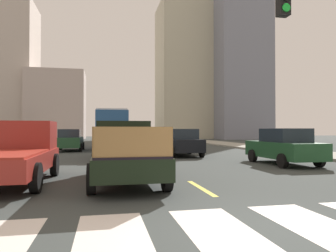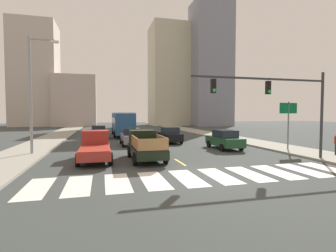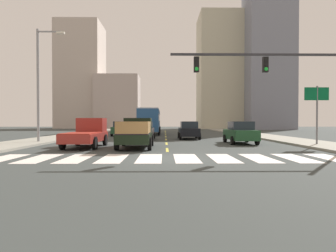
{
  "view_description": "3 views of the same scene",
  "coord_description": "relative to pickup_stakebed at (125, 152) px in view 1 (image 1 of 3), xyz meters",
  "views": [
    {
      "loc": [
        -2.71,
        -4.4,
        1.64
      ],
      "look_at": [
        0.39,
        10.46,
        1.85
      ],
      "focal_mm": 33.09,
      "sensor_mm": 36.0,
      "label": 1
    },
    {
      "loc": [
        -4.97,
        -11.87,
        3.2
      ],
      "look_at": [
        0.94,
        10.73,
        2.05
      ],
      "focal_mm": 27.29,
      "sensor_mm": 36.0,
      "label": 2
    },
    {
      "loc": [
        -0.18,
        -13.59,
        1.73
      ],
      "look_at": [
        0.12,
        9.62,
        1.36
      ],
      "focal_mm": 31.12,
      "sensor_mm": 36.0,
      "label": 3
    }
  ],
  "objects": [
    {
      "name": "lane_dash_4",
      "position": [
        2.03,
        18.28,
        -0.93
      ],
      "size": [
        0.16,
        2.4,
        0.01
      ],
      "primitive_type": "cube",
      "color": "#DECF49",
      "rests_on": "ground"
    },
    {
      "name": "city_bus",
      "position": [
        -0.04,
        19.1,
        1.02
      ],
      "size": [
        2.72,
        10.8,
        3.32
      ],
      "rotation": [
        0.0,
        0.0,
        0.03
      ],
      "color": "#255189",
      "rests_on": "ground"
    },
    {
      "name": "sedan_near_left",
      "position": [
        7.78,
        3.26,
        -0.08
      ],
      "size": [
        2.02,
        4.4,
        1.72
      ],
      "rotation": [
        0.0,
        0.0,
        0.01
      ],
      "color": "#1E4C2A",
      "rests_on": "ground"
    },
    {
      "name": "sedan_far",
      "position": [
        4.25,
        9.16,
        -0.08
      ],
      "size": [
        2.02,
        4.4,
        1.72
      ],
      "rotation": [
        0.0,
        0.0,
        0.03
      ],
      "color": "black",
      "rests_on": "ground"
    },
    {
      "name": "crosswalk_stripe_5",
      "position": [
        2.88,
        -5.72,
        -0.93
      ],
      "size": [
        1.13,
        3.45,
        0.01
      ],
      "primitive_type": "cube",
      "color": "silver",
      "rests_on": "ground"
    },
    {
      "name": "lane_dash_0",
      "position": [
        2.03,
        -1.72,
        -0.93
      ],
      "size": [
        0.16,
        2.4,
        0.01
      ],
      "primitive_type": "cube",
      "color": "#DECF49",
      "rests_on": "ground"
    },
    {
      "name": "lane_dash_2",
      "position": [
        2.03,
        8.28,
        -0.93
      ],
      "size": [
        0.16,
        2.4,
        0.01
      ],
      "primitive_type": "cube",
      "color": "#DECF49",
      "rests_on": "ground"
    },
    {
      "name": "pickup_stakebed",
      "position": [
        0.0,
        0.0,
        0.0
      ],
      "size": [
        2.18,
        5.2,
        1.96
      ],
      "rotation": [
        0.0,
        0.0,
        0.01
      ],
      "color": "black",
      "rests_on": "ground"
    },
    {
      "name": "pickup_dark",
      "position": [
        -3.38,
        0.54,
        -0.02
      ],
      "size": [
        2.18,
        5.2,
        1.96
      ],
      "rotation": [
        0.0,
        0.0,
        0.01
      ],
      "color": "maroon",
      "rests_on": "ground"
    },
    {
      "name": "lane_dash_3",
      "position": [
        2.03,
        13.28,
        -0.93
      ],
      "size": [
        0.16,
        2.4,
        0.01
      ],
      "primitive_type": "cube",
      "color": "#DECF49",
      "rests_on": "ground"
    },
    {
      "name": "ground_plane",
      "position": [
        2.03,
        -5.72,
        -0.94
      ],
      "size": [
        160.0,
        160.0,
        0.0
      ],
      "primitive_type": "plane",
      "color": "#373D3B"
    },
    {
      "name": "sedan_near_right",
      "position": [
        -0.07,
        8.1,
        -0.08
      ],
      "size": [
        2.02,
        4.4,
        1.72
      ],
      "rotation": [
        0.0,
        0.0,
        -0.03
      ],
      "color": "gray",
      "rests_on": "ground"
    },
    {
      "name": "lane_dash_6",
      "position": [
        2.03,
        28.28,
        -0.93
      ],
      "size": [
        0.16,
        2.4,
        0.01
      ],
      "primitive_type": "cube",
      "color": "#DECF49",
      "rests_on": "ground"
    },
    {
      "name": "lane_dash_5",
      "position": [
        2.03,
        23.28,
        -0.93
      ],
      "size": [
        0.16,
        2.4,
        0.01
      ],
      "primitive_type": "cube",
      "color": "#DECF49",
      "rests_on": "ground"
    },
    {
      "name": "sidewalk_right",
      "position": [
        12.98,
        12.28,
        -0.86
      ],
      "size": [
        3.78,
        110.0,
        0.15
      ],
      "primitive_type": "cube",
      "color": "gray",
      "rests_on": "ground"
    },
    {
      "name": "block_mid_right",
      "position": [
        15.41,
        50.16,
        12.47
      ],
      "size": [
        10.65,
        10.35,
        26.81
      ],
      "primitive_type": "cube",
      "color": "beige",
      "rests_on": "ground"
    },
    {
      "name": "crosswalk_stripe_3",
      "position": [
        -0.54,
        -5.72,
        -0.93
      ],
      "size": [
        1.13,
        3.45,
        0.01
      ],
      "primitive_type": "cube",
      "color": "silver",
      "rests_on": "ground"
    },
    {
      "name": "crosswalk_stripe_4",
      "position": [
        1.17,
        -5.72,
        -0.93
      ],
      "size": [
        1.13,
        3.45,
        0.01
      ],
      "primitive_type": "cube",
      "color": "silver",
      "rests_on": "ground"
    },
    {
      "name": "sedan_mid",
      "position": [
        -3.29,
        15.54,
        -0.08
      ],
      "size": [
        2.02,
        4.4,
        1.72
      ],
      "rotation": [
        0.0,
        0.0,
        0.04
      ],
      "color": "#1F482B",
      "rests_on": "ground"
    },
    {
      "name": "lane_dash_1",
      "position": [
        2.03,
        3.28,
        -0.93
      ],
      "size": [
        0.16,
        2.4,
        0.01
      ],
      "primitive_type": "cube",
      "color": "#DECF49",
      "rests_on": "ground"
    },
    {
      "name": "block_mid_left",
      "position": [
        -18.96,
        53.9,
        12.03
      ],
      "size": [
        10.51,
        10.17,
        25.94
      ],
      "primitive_type": "cube",
      "color": "beige",
      "rests_on": "ground"
    },
    {
      "name": "lane_dash_7",
      "position": [
        2.03,
        33.28,
        -0.93
      ],
      "size": [
        0.16,
        2.4,
        0.01
      ],
      "primitive_type": "cube",
      "color": "#DECF49",
      "rests_on": "ground"
    },
    {
      "name": "block_low_left",
      "position": [
        -9.29,
        50.87,
        5.37
      ],
      "size": [
        10.2,
        7.79,
        12.62
      ],
      "primitive_type": "cube",
      "color": "#BBAAA3",
      "rests_on": "ground"
    },
    {
      "name": "tower_tall_centre",
      "position": [
        24.46,
        43.77,
        14.7
      ],
      "size": [
        9.7,
        7.88,
        31.28
      ],
      "primitive_type": "cube",
      "color": "gray",
      "rests_on": "ground"
    }
  ]
}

